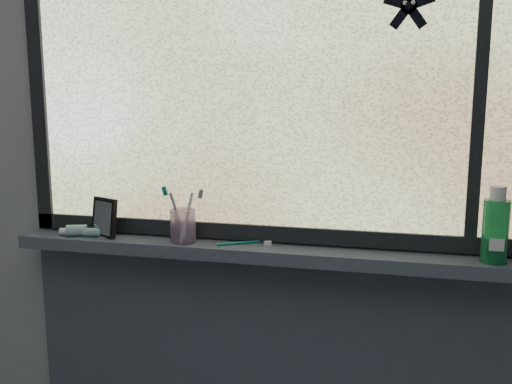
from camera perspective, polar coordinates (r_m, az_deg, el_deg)
The scene contains 12 objects.
wall_back at distance 1.78m, azimuth 1.32°, elevation 2.37°, with size 3.00×0.01×2.50m, color #9EA3A8.
windowsill at distance 1.76m, azimuth 0.77°, elevation -6.05°, with size 1.62×0.14×0.04m, color #444A5A.
window_pane at distance 1.74m, azimuth 1.20°, elevation 11.44°, with size 1.50×0.01×1.00m, color silver.
frame_bottom at distance 1.79m, azimuth 1.11°, elevation -4.10°, with size 1.60×0.03×0.05m, color black.
frame_left at distance 2.05m, azimuth -20.92°, elevation 10.58°, with size 0.05×0.03×1.10m, color black.
frame_mullion at distance 1.71m, azimuth 21.56°, elevation 10.78°, with size 0.04×0.03×1.00m, color black.
starfish_sticker at distance 1.71m, azimuth 15.04°, elevation 17.55°, with size 0.15×0.02×0.15m, color black, non-canonical shape.
vanity_mirror at distance 1.91m, azimuth -14.93°, elevation -2.47°, with size 0.10×0.05×0.13m, color black.
toothpaste_tube at distance 1.95m, azimuth -16.93°, elevation -3.73°, with size 0.21×0.04×0.04m, color silver, non-canonical shape.
toothbrush_cup at distance 1.80m, azimuth -7.32°, elevation -3.39°, with size 0.08×0.08×0.10m, color #C19FD3.
toothbrush_lying at distance 1.77m, azimuth -1.55°, elevation -5.04°, with size 0.18×0.02×0.01m, color #0C7364, non-canonical shape.
mouthwash_bottle at distance 1.70m, azimuth 22.86°, elevation -3.03°, with size 0.07×0.07×0.18m, color #1A8B4B.
Camera 1 is at (0.37, -0.42, 1.49)m, focal length 40.00 mm.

